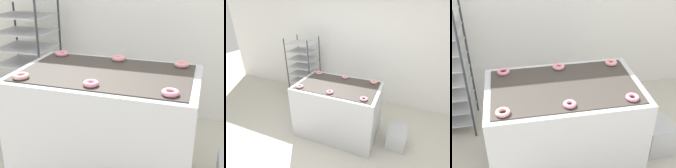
% 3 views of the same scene
% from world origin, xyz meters
% --- Properties ---
extents(fryer_machine, '(1.42, 0.89, 0.98)m').
position_xyz_m(fryer_machine, '(0.00, 0.69, 0.49)').
color(fryer_machine, '#B7BABF').
rests_on(fryer_machine, ground_plane).
extents(baking_rack_cart, '(0.62, 0.53, 1.54)m').
position_xyz_m(baking_rack_cart, '(-1.24, 1.56, 0.78)').
color(baking_rack_cart, '#33383D').
rests_on(baking_rack_cart, ground_plane).
extents(donut_near_left, '(0.12, 0.12, 0.03)m').
position_xyz_m(donut_near_left, '(-0.55, 0.38, 1.00)').
color(donut_near_left, '#D99697').
rests_on(donut_near_left, fryer_machine).
extents(donut_near_center, '(0.11, 0.11, 0.04)m').
position_xyz_m(donut_near_center, '(-0.01, 0.39, 1.00)').
color(donut_near_center, pink).
rests_on(donut_near_center, fryer_machine).
extents(donut_near_right, '(0.12, 0.12, 0.03)m').
position_xyz_m(donut_near_right, '(0.53, 0.38, 1.00)').
color(donut_near_right, pink).
rests_on(donut_near_right, fryer_machine).
extents(donut_far_left, '(0.12, 0.12, 0.03)m').
position_xyz_m(donut_far_left, '(-0.53, 1.02, 1.00)').
color(donut_far_left, pink).
rests_on(donut_far_left, fryer_machine).
extents(donut_far_center, '(0.12, 0.12, 0.04)m').
position_xyz_m(donut_far_center, '(0.01, 1.02, 1.00)').
color(donut_far_center, pink).
rests_on(donut_far_center, fryer_machine).
extents(donut_far_right, '(0.12, 0.12, 0.04)m').
position_xyz_m(donut_far_right, '(0.54, 1.01, 1.00)').
color(donut_far_right, pink).
rests_on(donut_far_right, fryer_machine).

